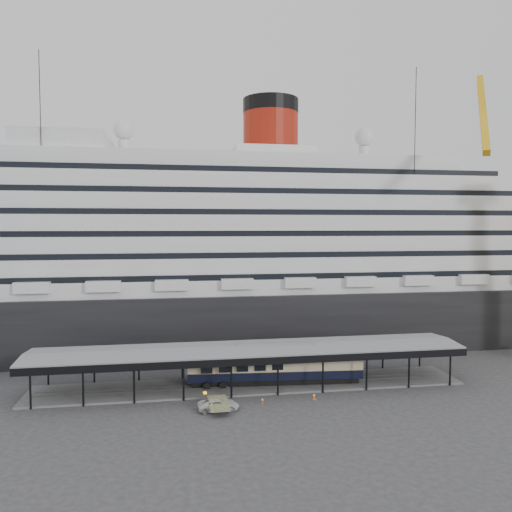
% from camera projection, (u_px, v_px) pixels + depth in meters
% --- Properties ---
extents(ground, '(200.00, 200.00, 0.00)m').
position_uv_depth(ground, '(256.00, 399.00, 60.38)').
color(ground, '#343437').
rests_on(ground, ground).
extents(cruise_ship, '(130.00, 30.00, 43.90)m').
position_uv_depth(cruise_ship, '(228.00, 240.00, 90.78)').
color(cruise_ship, black).
rests_on(cruise_ship, ground).
extents(platform_canopy, '(56.00, 9.18, 5.30)m').
position_uv_depth(platform_canopy, '(250.00, 368.00, 65.16)').
color(platform_canopy, slate).
rests_on(platform_canopy, ground).
extents(port_truck, '(4.74, 2.25, 1.31)m').
position_uv_depth(port_truck, '(218.00, 405.00, 56.62)').
color(port_truck, silver).
rests_on(port_truck, ground).
extents(pullman_carriage, '(23.01, 4.72, 22.44)m').
position_uv_depth(pullman_carriage, '(275.00, 364.00, 65.69)').
color(pullman_carriage, black).
rests_on(pullman_carriage, ground).
extents(traffic_cone_left, '(0.56, 0.56, 0.83)m').
position_uv_depth(traffic_cone_left, '(201.00, 409.00, 56.08)').
color(traffic_cone_left, red).
rests_on(traffic_cone_left, ground).
extents(traffic_cone_mid, '(0.41, 0.41, 0.72)m').
position_uv_depth(traffic_cone_mid, '(262.00, 400.00, 58.91)').
color(traffic_cone_mid, '#DC3E0C').
rests_on(traffic_cone_mid, ground).
extents(traffic_cone_right, '(0.48, 0.48, 0.84)m').
position_uv_depth(traffic_cone_right, '(314.00, 396.00, 60.22)').
color(traffic_cone_right, '#ED580D').
rests_on(traffic_cone_right, ground).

